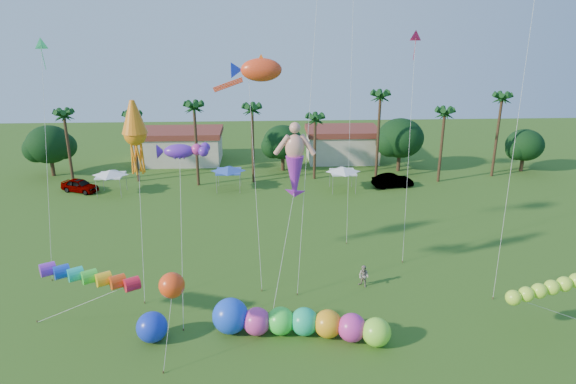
{
  "coord_description": "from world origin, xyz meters",
  "views": [
    {
      "loc": [
        -1.64,
        -23.5,
        20.71
      ],
      "look_at": [
        0.0,
        10.0,
        9.0
      ],
      "focal_mm": 32.0,
      "sensor_mm": 36.0,
      "label": 1
    }
  ],
  "objects_px": {
    "spectator_b": "(364,276)",
    "caterpillar_inflatable": "(294,322)",
    "car_a": "(80,185)",
    "car_b": "(393,181)",
    "blue_ball": "(152,327)"
  },
  "relations": [
    {
      "from": "blue_ball",
      "to": "caterpillar_inflatable",
      "type": "bearing_deg",
      "value": 0.62
    },
    {
      "from": "spectator_b",
      "to": "blue_ball",
      "type": "bearing_deg",
      "value": -114.19
    },
    {
      "from": "car_b",
      "to": "caterpillar_inflatable",
      "type": "height_order",
      "value": "caterpillar_inflatable"
    },
    {
      "from": "car_b",
      "to": "blue_ball",
      "type": "height_order",
      "value": "blue_ball"
    },
    {
      "from": "car_a",
      "to": "car_b",
      "type": "xyz_separation_m",
      "value": [
        38.7,
        -0.1,
        0.03
      ]
    },
    {
      "from": "blue_ball",
      "to": "car_b",
      "type": "bearing_deg",
      "value": 52.55
    },
    {
      "from": "car_b",
      "to": "blue_ball",
      "type": "distance_m",
      "value": 39.03
    },
    {
      "from": "spectator_b",
      "to": "caterpillar_inflatable",
      "type": "bearing_deg",
      "value": -90.19
    },
    {
      "from": "car_a",
      "to": "blue_ball",
      "type": "xyz_separation_m",
      "value": [
        14.97,
        -31.09,
        0.23
      ]
    },
    {
      "from": "car_b",
      "to": "spectator_b",
      "type": "bearing_deg",
      "value": 152.61
    },
    {
      "from": "caterpillar_inflatable",
      "to": "blue_ball",
      "type": "relative_size",
      "value": 5.82
    },
    {
      "from": "car_a",
      "to": "caterpillar_inflatable",
      "type": "relative_size",
      "value": 0.39
    },
    {
      "from": "car_a",
      "to": "caterpillar_inflatable",
      "type": "bearing_deg",
      "value": -118.32
    },
    {
      "from": "spectator_b",
      "to": "caterpillar_inflatable",
      "type": "distance_m",
      "value": 8.73
    },
    {
      "from": "car_b",
      "to": "caterpillar_inflatable",
      "type": "distance_m",
      "value": 34.04
    }
  ]
}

